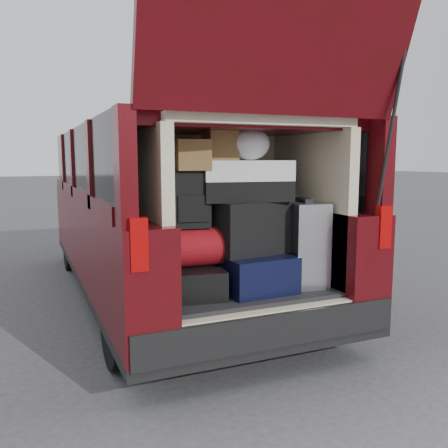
{
  "coord_description": "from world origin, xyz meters",
  "views": [
    {
      "loc": [
        -1.44,
        -2.88,
        1.49
      ],
      "look_at": [
        -0.12,
        0.2,
        1.03
      ],
      "focal_mm": 38.0,
      "sensor_mm": 36.0,
      "label": 1
    }
  ],
  "objects_px": {
    "twotone_duffel": "(245,181)",
    "black_soft_case": "(249,227)",
    "backpack": "(189,199)",
    "black_hardshell": "(195,280)",
    "red_duffel": "(195,247)",
    "navy_hardshell": "(250,271)",
    "silver_roller": "(303,243)"
  },
  "relations": [
    {
      "from": "black_hardshell",
      "to": "black_soft_case",
      "type": "distance_m",
      "value": 0.54
    },
    {
      "from": "navy_hardshell",
      "to": "black_soft_case",
      "type": "relative_size",
      "value": 1.13
    },
    {
      "from": "navy_hardshell",
      "to": "red_duffel",
      "type": "xyz_separation_m",
      "value": [
        -0.42,
        0.02,
        0.2
      ]
    },
    {
      "from": "red_duffel",
      "to": "silver_roller",
      "type": "bearing_deg",
      "value": -2.09
    },
    {
      "from": "silver_roller",
      "to": "backpack",
      "type": "bearing_deg",
      "value": -177.29
    },
    {
      "from": "twotone_duffel",
      "to": "black_soft_case",
      "type": "bearing_deg",
      "value": -43.26
    },
    {
      "from": "silver_roller",
      "to": "backpack",
      "type": "distance_m",
      "value": 0.94
    },
    {
      "from": "black_soft_case",
      "to": "twotone_duffel",
      "type": "height_order",
      "value": "twotone_duffel"
    },
    {
      "from": "navy_hardshell",
      "to": "silver_roller",
      "type": "distance_m",
      "value": 0.46
    },
    {
      "from": "navy_hardshell",
      "to": "red_duffel",
      "type": "relative_size",
      "value": 1.44
    },
    {
      "from": "backpack",
      "to": "twotone_duffel",
      "type": "bearing_deg",
      "value": 6.26
    },
    {
      "from": "silver_roller",
      "to": "twotone_duffel",
      "type": "xyz_separation_m",
      "value": [
        -0.45,
        0.08,
        0.47
      ]
    },
    {
      "from": "black_soft_case",
      "to": "backpack",
      "type": "height_order",
      "value": "backpack"
    },
    {
      "from": "silver_roller",
      "to": "red_duffel",
      "type": "height_order",
      "value": "silver_roller"
    },
    {
      "from": "black_hardshell",
      "to": "silver_roller",
      "type": "relative_size",
      "value": 0.8
    },
    {
      "from": "black_soft_case",
      "to": "backpack",
      "type": "bearing_deg",
      "value": 167.36
    },
    {
      "from": "red_duffel",
      "to": "black_soft_case",
      "type": "distance_m",
      "value": 0.42
    },
    {
      "from": "navy_hardshell",
      "to": "black_soft_case",
      "type": "bearing_deg",
      "value": 140.13
    },
    {
      "from": "red_duffel",
      "to": "backpack",
      "type": "relative_size",
      "value": 1.06
    },
    {
      "from": "black_hardshell",
      "to": "navy_hardshell",
      "type": "height_order",
      "value": "navy_hardshell"
    },
    {
      "from": "black_hardshell",
      "to": "silver_roller",
      "type": "distance_m",
      "value": 0.87
    },
    {
      "from": "red_duffel",
      "to": "twotone_duffel",
      "type": "relative_size",
      "value": 0.65
    },
    {
      "from": "navy_hardshell",
      "to": "silver_roller",
      "type": "xyz_separation_m",
      "value": [
        0.42,
        -0.05,
        0.18
      ]
    },
    {
      "from": "black_hardshell",
      "to": "navy_hardshell",
      "type": "distance_m",
      "value": 0.43
    },
    {
      "from": "red_duffel",
      "to": "backpack",
      "type": "bearing_deg",
      "value": 154.94
    },
    {
      "from": "navy_hardshell",
      "to": "black_soft_case",
      "type": "distance_m",
      "value": 0.32
    },
    {
      "from": "black_soft_case",
      "to": "backpack",
      "type": "xyz_separation_m",
      "value": [
        -0.44,
        0.03,
        0.22
      ]
    },
    {
      "from": "black_hardshell",
      "to": "backpack",
      "type": "xyz_separation_m",
      "value": [
        -0.03,
        0.03,
        0.57
      ]
    },
    {
      "from": "black_hardshell",
      "to": "red_duffel",
      "type": "distance_m",
      "value": 0.24
    },
    {
      "from": "black_hardshell",
      "to": "red_duffel",
      "type": "bearing_deg",
      "value": 45.59
    },
    {
      "from": "navy_hardshell",
      "to": "black_hardshell",
      "type": "bearing_deg",
      "value": 176.01
    },
    {
      "from": "red_duffel",
      "to": "backpack",
      "type": "distance_m",
      "value": 0.33
    }
  ]
}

